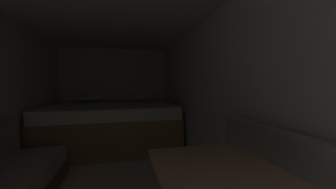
% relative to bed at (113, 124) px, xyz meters
% --- Properties ---
extents(ground_plane, '(6.79, 6.79, 0.00)m').
position_rel_bed_xyz_m(ground_plane, '(0.00, -1.50, -0.39)').
color(ground_plane, beige).
extents(wall_back, '(2.47, 0.05, 1.98)m').
position_rel_bed_xyz_m(wall_back, '(0.00, 0.93, 0.60)').
color(wall_back, silver).
rests_on(wall_back, ground).
extents(wall_right, '(0.05, 4.79, 1.98)m').
position_rel_bed_xyz_m(wall_right, '(1.21, -1.50, 0.60)').
color(wall_right, silver).
rests_on(wall_right, ground).
extents(ceiling_slab, '(2.47, 4.79, 0.05)m').
position_rel_bed_xyz_m(ceiling_slab, '(0.00, -1.50, 1.61)').
color(ceiling_slab, white).
rests_on(ceiling_slab, wall_left).
extents(bed, '(2.25, 1.72, 0.92)m').
position_rel_bed_xyz_m(bed, '(0.00, 0.00, 0.00)').
color(bed, '#9E7247').
rests_on(bed, ground).
extents(dinette_table, '(0.64, 0.71, 0.72)m').
position_rel_bed_xyz_m(dinette_table, '(0.66, -2.83, 0.23)').
color(dinette_table, tan).
rests_on(dinette_table, ground).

